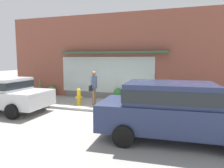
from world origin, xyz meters
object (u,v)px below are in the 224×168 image
Objects in this scene: fire_hydrant at (79,97)px; potted_plant_window_center at (52,91)px; pedestrian_with_handbag at (94,85)px; potted_plant_corner_tall at (168,96)px; potted_plant_by_entrance at (152,95)px; parked_car_silver at (3,92)px; potted_plant_near_hydrant at (40,87)px; parked_car_navy at (174,108)px; potted_plant_trailing_edge at (131,94)px; potted_plant_low_front at (118,94)px.

fire_hydrant reaches higher than potted_plant_window_center.
potted_plant_corner_tall is (3.54, 1.75, -0.63)m from pedestrian_with_handbag.
potted_plant_corner_tall is (0.78, 0.29, -0.03)m from potted_plant_by_entrance.
parked_car_silver is 4.34m from potted_plant_near_hydrant.
parked_car_navy reaches higher than potted_plant_trailing_edge.
pedestrian_with_handbag reaches higher than potted_plant_low_front.
pedestrian_with_handbag is at bearing -137.19° from potted_plant_trailing_edge.
potted_plant_trailing_edge is 1.17m from potted_plant_by_entrance.
fire_hydrant is at bearing -156.83° from potted_plant_by_entrance.
potted_plant_trailing_edge is at bearing 37.43° from parked_car_silver.
potted_plant_near_hydrant is at bearing 179.20° from potted_plant_low_front.
pedestrian_with_handbag reaches higher than potted_plant_window_center.
potted_plant_window_center is at bearing 0.74° from potted_plant_near_hydrant.
parked_car_silver reaches higher than fire_hydrant.
potted_plant_near_hydrant is (-5.44, 0.08, 0.18)m from potted_plant_low_front.
potted_plant_low_front is at bearing 160.91° from pedestrian_with_handbag.
potted_plant_low_front is at bearing 47.46° from fire_hydrant.
fire_hydrant is at bearing 41.35° from parked_car_silver.
parked_car_silver is at bearing -149.38° from potted_plant_corner_tall.
pedestrian_with_handbag is 2.53× the size of potted_plant_low_front.
pedestrian_with_handbag is 2.01× the size of potted_plant_trailing_edge.
fire_hydrant is 1.22× the size of potted_plant_low_front.
parked_car_silver reaches higher than potted_plant_low_front.
parked_car_silver reaches higher than potted_plant_by_entrance.
pedestrian_with_handbag is at bearing -152.10° from potted_plant_by_entrance.
parked_car_silver is at bearing -136.14° from potted_plant_low_front.
potted_plant_corner_tall is (2.74, 0.06, 0.04)m from potted_plant_low_front.
fire_hydrant is at bearing 141.64° from parked_car_navy.
parked_car_silver is 6.73× the size of potted_plant_window_center.
fire_hydrant reaches higher than potted_plant_corner_tall.
parked_car_navy is at bearing 55.48° from pedestrian_with_handbag.
parked_car_silver is 7.59m from parked_car_navy.
potted_plant_low_front is (4.25, 4.09, -0.50)m from parked_car_silver.
potted_plant_window_center is 0.84× the size of potted_plant_corner_tall.
parked_car_navy is 5.86× the size of potted_plant_by_entrance.
fire_hydrant is 0.20× the size of parked_car_silver.
potted_plant_corner_tall is (7.26, -0.03, 0.11)m from potted_plant_window_center.
potted_plant_low_front is (-3.26, 5.19, -0.58)m from parked_car_navy.
parked_car_navy is at bearing -84.37° from potted_plant_corner_tall.
pedestrian_with_handbag is at bearing -115.26° from potted_plant_low_front.
potted_plant_near_hydrant is at bearing 105.82° from parked_car_silver.
potted_plant_trailing_edge is 1.96m from potted_plant_corner_tall.
potted_plant_by_entrance is (6.22, 3.86, -0.43)m from parked_car_silver.
parked_car_silver reaches higher than potted_plant_trailing_edge.
fire_hydrant is 2.40m from potted_plant_low_front.
potted_plant_window_center is (-6.48, 0.32, -0.14)m from potted_plant_by_entrance.
potted_plant_trailing_edge is 6.24m from potted_plant_near_hydrant.
pedestrian_with_handbag is 2.22× the size of potted_plant_by_entrance.
potted_plant_window_center is at bearing 179.74° from potted_plant_corner_tall.
potted_plant_by_entrance reaches higher than potted_plant_corner_tall.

